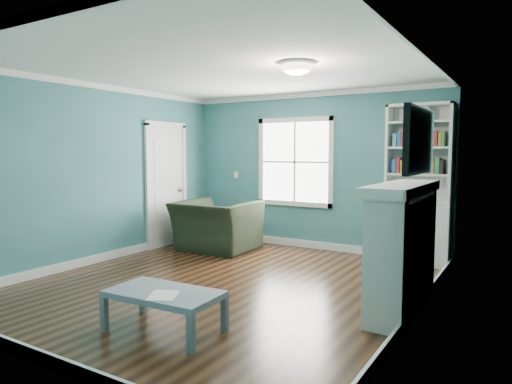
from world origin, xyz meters
The scene contains 13 objects.
floor centered at (0.00, 0.00, 0.00)m, with size 5.00×5.00×0.00m, color black.
room_walls centered at (0.00, 0.00, 1.58)m, with size 5.00×5.00×5.00m.
trim centered at (0.00, 0.00, 1.24)m, with size 4.50×5.00×2.60m.
window centered at (-0.30, 2.49, 1.45)m, with size 1.40×0.06×1.50m.
bookshelf centered at (1.77, 2.30, 0.92)m, with size 0.90×0.35×2.31m.
fireplace centered at (2.08, 0.20, 0.64)m, with size 0.44×1.58×1.30m.
tv centered at (2.20, 0.20, 1.72)m, with size 0.06×1.10×0.65m, color black.
door centered at (-2.22, 1.40, 1.07)m, with size 0.12×0.98×2.17m.
ceiling_fixture centered at (0.90, 0.10, 2.55)m, with size 0.38×0.38×0.15m.
light_switch centered at (-1.50, 2.48, 1.20)m, with size 0.08×0.01×0.12m, color white.
recliner centered at (-1.26, 1.53, 0.54)m, with size 1.25×0.81×1.09m, color black.
coffee_table centered at (0.38, -1.50, 0.32)m, with size 1.05×0.61×0.37m.
paper_sheet centered at (0.47, -1.60, 0.37)m, with size 0.23×0.30×0.00m, color white.
Camera 1 is at (3.17, -4.48, 1.62)m, focal length 32.00 mm.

